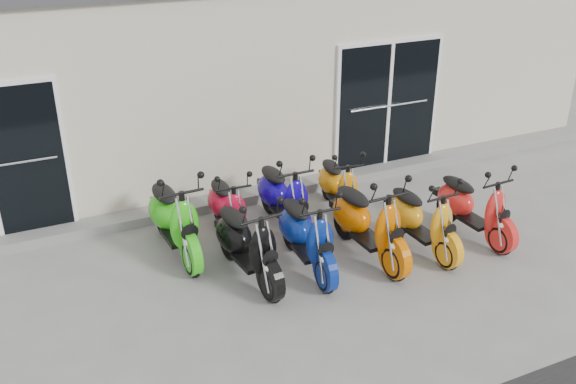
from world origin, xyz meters
name	(u,v)px	position (x,y,z in m)	size (l,w,h in m)	color
ground	(306,259)	(0.00, 0.00, 0.00)	(80.00, 80.00, 0.00)	gray
building	(188,58)	(0.00, 5.20, 1.60)	(14.00, 6.00, 3.20)	beige
front_step	(251,195)	(0.00, 2.02, 0.07)	(14.00, 0.40, 0.15)	gray
door_left	(27,156)	(-3.20, 2.17, 1.26)	(1.07, 0.08, 2.22)	black
door_right	(388,101)	(2.60, 2.17, 1.26)	(2.02, 0.08, 2.22)	black
scooter_front_black	(247,234)	(-0.89, -0.10, 0.64)	(0.63, 1.74, 1.29)	black
scooter_front_blue	(307,226)	(-0.10, -0.20, 0.63)	(0.62, 1.72, 1.27)	navy
scooter_front_orange_a	(369,213)	(0.77, -0.29, 0.67)	(0.66, 1.82, 1.35)	#D85F00
scooter_front_orange_b	(423,211)	(1.54, -0.43, 0.60)	(0.59, 1.62, 1.20)	orange
scooter_front_red	(475,198)	(2.43, -0.42, 0.61)	(0.60, 1.65, 1.22)	red
scooter_back_green	(173,210)	(-1.55, 0.88, 0.68)	(0.67, 1.84, 1.36)	#2DC215
scooter_back_red	(227,201)	(-0.75, 1.02, 0.58)	(0.57, 1.57, 1.16)	#B40B28
scooter_back_blue	(284,189)	(0.08, 0.93, 0.64)	(0.63, 1.74, 1.29)	#11028F
scooter_back_yellow	(339,179)	(1.04, 1.03, 0.57)	(0.56, 1.55, 1.14)	orange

